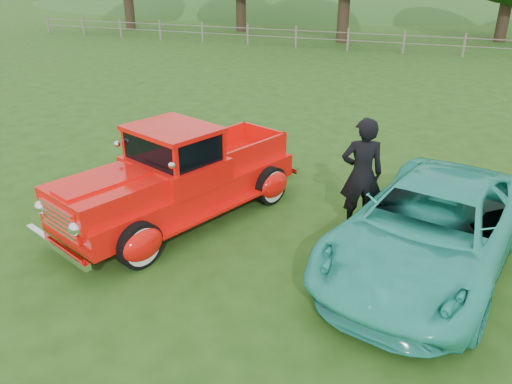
% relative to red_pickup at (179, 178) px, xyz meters
% --- Properties ---
extents(ground, '(140.00, 140.00, 0.00)m').
position_rel_red_pickup_xyz_m(ground, '(1.56, -0.90, -0.80)').
color(ground, '#234813').
rests_on(ground, ground).
extents(distant_hills, '(116.00, 60.00, 18.00)m').
position_rel_red_pickup_xyz_m(distant_hills, '(-2.53, 58.57, -5.34)').
color(distant_hills, '#295720').
rests_on(distant_hills, ground).
extents(fence_line, '(48.00, 0.12, 1.20)m').
position_rel_red_pickup_xyz_m(fence_line, '(1.56, 21.10, -0.19)').
color(fence_line, slate).
rests_on(fence_line, ground).
extents(red_pickup, '(3.44, 5.28, 1.78)m').
position_rel_red_pickup_xyz_m(red_pickup, '(0.00, 0.00, 0.00)').
color(red_pickup, black).
rests_on(red_pickup, ground).
extents(teal_sedan, '(3.36, 5.33, 1.37)m').
position_rel_red_pickup_xyz_m(teal_sedan, '(4.41, -0.07, -0.11)').
color(teal_sedan, '#2EBBA5').
rests_on(teal_sedan, ground).
extents(man, '(0.87, 0.73, 2.04)m').
position_rel_red_pickup_xyz_m(man, '(3.15, 0.86, 0.22)').
color(man, black).
rests_on(man, ground).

